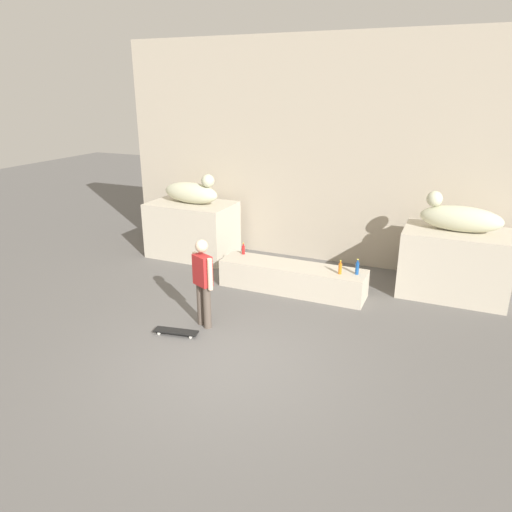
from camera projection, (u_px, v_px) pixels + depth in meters
The scene contains 12 objects.
ground_plane at pixel (227, 363), 7.67m from camera, with size 40.00×40.00×0.00m, color #605E5B.
facade_wall at pixel (328, 152), 11.63m from camera, with size 10.77×0.60×5.37m, color #B8AC97.
pedestal_left at pixel (192, 229), 12.37m from camera, with size 2.13×1.36×1.40m, color beige.
pedestal_right at pixel (454, 263), 9.99m from camera, with size 2.13×1.36×1.40m, color beige.
statue_reclining_left at pixel (192, 192), 12.02m from camera, with size 1.66×0.77×0.78m.
statue_reclining_right at pixel (459, 217), 9.67m from camera, with size 1.64×0.68×0.78m.
ledge_block at pixel (292, 278), 10.29m from camera, with size 3.16×0.76×0.59m, color beige.
skater at pixel (203, 280), 8.56m from camera, with size 0.50×0.33×1.67m.
skateboard at pixel (176, 331), 8.52m from camera, with size 0.82×0.34×0.08m.
bottle_red at pixel (243, 250), 10.83m from camera, with size 0.07×0.07×0.27m.
bottle_blue at pixel (357, 268), 9.65m from camera, with size 0.07×0.07×0.32m.
bottle_orange at pixel (340, 268), 9.67m from camera, with size 0.07×0.07×0.29m.
Camera 1 is at (3.08, -5.92, 4.18)m, focal length 33.47 mm.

